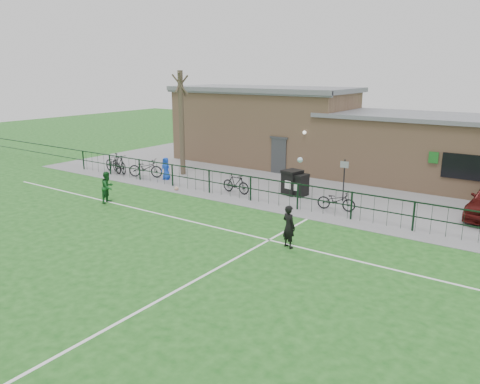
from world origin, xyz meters
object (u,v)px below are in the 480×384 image
Objects in this scene: bicycle_a at (113,164)px; bicycle_d at (236,183)px; spectator_child at (166,168)px; wheelie_bin_right at (300,186)px; bicycle_e at (336,200)px; wheelie_bin_left at (292,183)px; sign_post at (344,181)px; bicycle_c at (146,168)px; bare_tree at (182,124)px; bicycle_b at (119,163)px; ball_ground at (176,188)px; outfield_player at (108,187)px.

bicycle_a reaches higher than bicycle_d.
bicycle_d is at bearing -5.14° from spectator_child.
bicycle_e is (2.50, -1.27, -0.05)m from wheelie_bin_right.
sign_post is (2.58, 0.25, 0.43)m from wheelie_bin_left.
bare_tree is at bearing -57.87° from bicycle_c.
bicycle_b reaches higher than bicycle_e.
bare_tree is 4.94m from bicycle_a.
bicycle_c is 9.60× the size of ball_ground.
bicycle_b is 1.31× the size of outfield_player.
bicycle_e is (14.26, 0.37, -0.09)m from bicycle_a.
bicycle_b reaches higher than bicycle_c.
bare_tree reaches higher than bicycle_c.
wheelie_bin_right is (0.42, -0.01, -0.07)m from wheelie_bin_left.
bare_tree is at bearing 179.38° from sign_post.
bare_tree is 4.56m from bicycle_b.
wheelie_bin_right is at bearing -63.82° from outfield_player.
bicycle_b is 13.82m from bicycle_e.
wheelie_bin_left is at bearing -174.21° from wheelie_bin_right.
bicycle_c is at bearing -164.03° from wheelie_bin_right.
sign_post is at bearing -0.62° from bare_tree.
spectator_child is at bearing -164.20° from wheelie_bin_right.
bicycle_c is (2.12, 0.12, -0.05)m from bicycle_b.
bicycle_e is at bearing -78.30° from outfield_player.
sign_post is 1.19× the size of bicycle_e.
outfield_player is at bearing -130.63° from wheelie_bin_right.
bicycle_a is 1.00× the size of bicycle_c.
bicycle_a reaches higher than wheelie_bin_right.
bare_tree is at bearing -42.50° from bicycle_b.
bicycle_b is (0.44, 0.06, 0.05)m from bicycle_a.
bicycle_b reaches higher than bicycle_d.
outfield_player is (-6.76, -6.17, 0.22)m from wheelie_bin_right.
bicycle_d is (8.93, 0.22, -0.03)m from bicycle_a.
bicycle_d is 3.16m from ball_ground.
bare_tree is 5.28× the size of wheelie_bin_left.
bicycle_b is at bearing -176.86° from spectator_child.
bicycle_c is at bearing -172.88° from spectator_child.
bicycle_b is 6.47m from outfield_player.
bicycle_c is 11.70m from bicycle_e.
wheelie_bin_right reaches higher than bicycle_e.
bicycle_e is (2.92, -1.27, -0.13)m from wheelie_bin_left.
bicycle_d is at bearing -161.44° from sign_post.
wheelie_bin_left is at bearing -104.23° from bicycle_c.
bicycle_d is at bearing -146.43° from wheelie_bin_right.
bicycle_a is at bearing 81.60° from bicycle_e.
ball_ground is at bearing -53.33° from bare_tree.
bicycle_e is (10.46, -1.64, -2.54)m from bare_tree.
outfield_player is at bearing -117.83° from bicycle_b.
ball_ground is (-8.19, -1.41, -0.36)m from bicycle_e.
bicycle_c is at bearing 11.18° from outfield_player.
bicycle_d is 6.17m from outfield_player.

